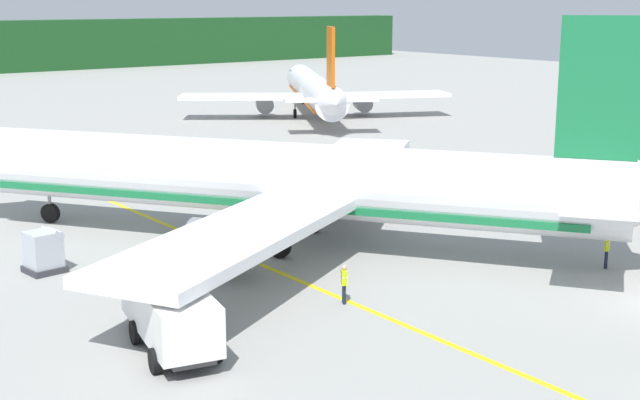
% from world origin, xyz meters
% --- Properties ---
extents(ground, '(240.00, 320.00, 0.20)m').
position_xyz_m(ground, '(0.00, 48.00, -0.10)').
color(ground, '#999993').
extents(airliner_foreground, '(30.89, 36.22, 11.90)m').
position_xyz_m(airliner_foreground, '(-7.21, 18.26, 3.39)').
color(airliner_foreground, white).
rests_on(airliner_foreground, ground).
extents(airliner_mid_apron, '(27.26, 32.14, 10.16)m').
position_xyz_m(airliner_mid_apron, '(25.46, 58.89, 2.90)').
color(airliner_mid_apron, white).
rests_on(airliner_mid_apron, ground).
extents(service_truck_fuel, '(3.57, 6.81, 2.68)m').
position_xyz_m(service_truck_fuel, '(-18.68, 8.95, 1.52)').
color(service_truck_fuel, white).
rests_on(service_truck_fuel, ground).
extents(cargo_container_near, '(1.79, 1.79, 2.09)m').
position_xyz_m(cargo_container_near, '(-19.03, 20.81, 0.99)').
color(cargo_container_near, '#333338').
rests_on(cargo_container_near, ground).
extents(crew_loader_left, '(0.43, 0.56, 1.71)m').
position_xyz_m(crew_loader_left, '(-10.55, 8.78, 1.01)').
color(crew_loader_left, '#191E33').
rests_on(crew_loader_left, ground).
extents(crew_supervisor, '(0.57, 0.41, 1.78)m').
position_xyz_m(crew_supervisor, '(2.62, 5.13, 1.06)').
color(crew_supervisor, '#191E33').
rests_on(crew_supervisor, ground).
extents(apron_guide_line, '(0.30, 60.00, 0.01)m').
position_xyz_m(apron_guide_line, '(-10.24, 13.73, 0.01)').
color(apron_guide_line, yellow).
rests_on(apron_guide_line, ground).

